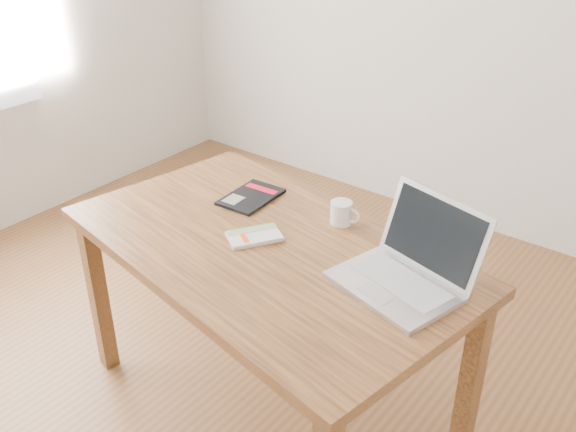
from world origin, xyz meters
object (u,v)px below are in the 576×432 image
Objects in this scene: laptop at (408,268)px; desk at (266,266)px; white_guidebook at (254,236)px; black_guidebook at (251,197)px; coffee_mug at (342,212)px.

desk is at bearing -154.51° from laptop.
white_guidebook is (-0.06, 0.01, 0.10)m from desk.
desk is 6.03× the size of black_guidebook.
coffee_mug is (0.12, 0.28, 0.13)m from desk.
white_guidebook is 1.86× the size of coffee_mug.
desk is 0.36m from black_guidebook.
coffee_mug is (0.18, 0.27, 0.04)m from white_guidebook.
laptop reaches higher than white_guidebook.
white_guidebook is 0.83× the size of black_guidebook.
black_guidebook is at bearing 165.14° from white_guidebook.
black_guidebook is 2.24× the size of coffee_mug.
coffee_mug is at bearing 76.09° from desk.
laptop is (0.48, 0.10, 0.14)m from desk.
white_guidebook is 0.55m from laptop.
coffee_mug reaches higher than desk.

